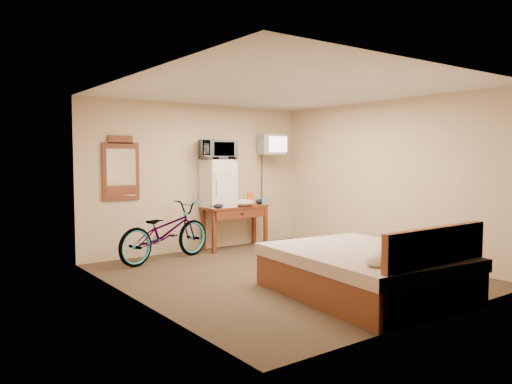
# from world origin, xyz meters

# --- Properties ---
(room) EXTENTS (4.60, 4.64, 2.50)m
(room) POSITION_xyz_m (-0.00, 0.00, 1.25)
(room) COLOR #403020
(room) RESTS_ON ground
(desk) EXTENTS (1.19, 0.50, 0.75)m
(desk) POSITION_xyz_m (0.57, 2.01, 0.61)
(desk) COLOR brown
(desk) RESTS_ON floor
(mini_fridge) EXTENTS (0.51, 0.49, 0.81)m
(mini_fridge) POSITION_xyz_m (0.23, 2.04, 1.15)
(mini_fridge) COLOR white
(mini_fridge) RESTS_ON desk
(microwave) EXTENTS (0.70, 0.58, 0.33)m
(microwave) POSITION_xyz_m (0.23, 2.04, 1.73)
(microwave) COLOR white
(microwave) RESTS_ON mini_fridge
(snack_bag) EXTENTS (0.12, 0.09, 0.22)m
(snack_bag) POSITION_xyz_m (0.88, 2.00, 0.86)
(snack_bag) COLOR #FC5616
(snack_bag) RESTS_ON desk
(blue_cup) EXTENTS (0.08, 0.08, 0.13)m
(blue_cup) POSITION_xyz_m (1.14, 1.95, 0.82)
(blue_cup) COLOR #46ABEF
(blue_cup) RESTS_ON desk
(cloth_cream) EXTENTS (0.40, 0.31, 0.12)m
(cloth_cream) POSITION_xyz_m (0.66, 1.92, 0.81)
(cloth_cream) COLOR silver
(cloth_cream) RESTS_ON desk
(cloth_dark_a) EXTENTS (0.23, 0.18, 0.09)m
(cloth_dark_a) POSITION_xyz_m (0.08, 1.85, 0.79)
(cloth_dark_a) COLOR black
(cloth_dark_a) RESTS_ON desk
(cloth_dark_b) EXTENTS (0.19, 0.16, 0.09)m
(cloth_dark_b) POSITION_xyz_m (1.16, 2.09, 0.79)
(cloth_dark_b) COLOR black
(cloth_dark_b) RESTS_ON desk
(crt_television) EXTENTS (0.51, 0.61, 0.37)m
(crt_television) POSITION_xyz_m (1.37, 2.02, 1.83)
(crt_television) COLOR black
(crt_television) RESTS_ON room
(wall_mirror) EXTENTS (0.59, 0.04, 1.00)m
(wall_mirror) POSITION_xyz_m (-1.39, 2.27, 1.42)
(wall_mirror) COLOR brown
(wall_mirror) RESTS_ON room
(bicycle) EXTENTS (1.81, 1.00, 0.90)m
(bicycle) POSITION_xyz_m (-0.89, 1.80, 0.45)
(bicycle) COLOR black
(bicycle) RESTS_ON floor
(bed) EXTENTS (1.84, 2.32, 0.90)m
(bed) POSITION_xyz_m (0.12, -1.37, 0.29)
(bed) COLOR brown
(bed) RESTS_ON floor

